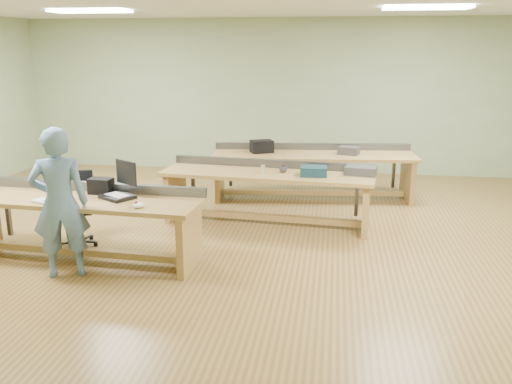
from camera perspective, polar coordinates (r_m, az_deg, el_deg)
floor at (r=7.31m, az=-2.28°, el=-4.45°), size 10.00×10.00×0.00m
wall_back at (r=10.89m, az=1.55°, el=10.03°), size 10.00×0.04×3.00m
wall_front at (r=3.19m, az=-15.84°, el=-2.37°), size 10.00×0.04×3.00m
fluor_panels at (r=6.92m, az=-2.55°, el=19.44°), size 6.20×3.50×0.03m
workbench_front at (r=6.63m, az=-18.01°, el=-2.16°), size 2.93×0.95×0.86m
workbench_mid at (r=7.61m, az=1.24°, el=0.73°), size 3.01×1.05×0.86m
workbench_back at (r=8.98m, az=6.03°, el=2.89°), size 3.37×1.21×0.86m
person at (r=6.13m, az=-19.97°, el=-1.11°), size 0.70×0.59×1.64m
laptop_base at (r=6.41m, az=-14.37°, el=-0.49°), size 0.46×0.43×0.04m
laptop_screen at (r=6.43m, az=-13.51°, el=2.00°), size 0.31×0.20×0.28m
keyboard at (r=6.41m, az=-20.73°, el=-1.05°), size 0.51×0.32×0.03m
trackball_mouse at (r=5.99m, az=-12.29°, el=-1.34°), size 0.12×0.14×0.06m
camera_bag at (r=6.66m, az=-16.00°, el=0.62°), size 0.28×0.19×0.18m
task_chair at (r=7.21m, az=-18.32°, el=-2.66°), size 0.63×0.63×0.92m
parts_bin_teal at (r=7.37m, az=6.11°, el=2.20°), size 0.35×0.27×0.12m
parts_bin_grey at (r=7.52m, az=10.98°, el=2.23°), size 0.45×0.33×0.11m
mug at (r=7.53m, az=2.87°, el=2.41°), size 0.13×0.13×0.09m
drinks_can at (r=7.46m, az=0.74°, el=2.42°), size 0.08×0.08×0.12m
storage_box_back at (r=8.97m, az=0.61°, el=4.82°), size 0.43×0.37×0.20m
tray_back at (r=8.94m, az=9.74°, el=4.33°), size 0.38×0.32×0.13m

